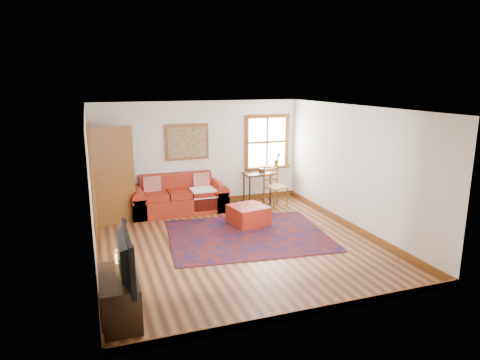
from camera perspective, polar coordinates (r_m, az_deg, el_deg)
name	(u,v)px	position (r m, az deg, el deg)	size (l,w,h in m)	color
ground	(237,243)	(8.10, -0.45, -8.36)	(5.50, 5.50, 0.00)	#472313
room_envelope	(236,156)	(7.66, -0.51, 3.24)	(5.04, 5.54, 2.52)	silver
window	(268,147)	(10.83, 3.78, 4.35)	(1.18, 0.20, 1.38)	white
doorway	(106,176)	(9.11, -17.50, 0.50)	(0.89, 1.08, 2.14)	black
framed_artwork	(187,142)	(10.17, -7.11, 5.04)	(1.05, 0.07, 0.85)	brown
persian_rug	(248,235)	(8.44, 1.05, -7.36)	(3.03, 2.42, 0.02)	#5B130D
red_leather_sofa	(179,199)	(9.99, -8.17, -2.57)	(2.17, 0.90, 0.85)	maroon
red_ottoman	(248,215)	(9.02, 1.12, -4.71)	(0.71, 0.71, 0.40)	maroon
side_table	(257,178)	(10.44, 2.30, 0.27)	(0.64, 0.48, 0.77)	#321F10
ladder_back_chair	(274,185)	(10.25, 4.58, -0.61)	(0.56, 0.55, 0.99)	tan
media_cabinet	(119,297)	(5.84, -15.80, -14.77)	(0.47, 1.04, 0.57)	#321F10
television	(119,257)	(5.44, -15.86, -9.89)	(1.11, 0.15, 0.64)	black
candle_hurricane	(119,257)	(6.07, -15.83, -9.83)	(0.12, 0.12, 0.18)	silver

